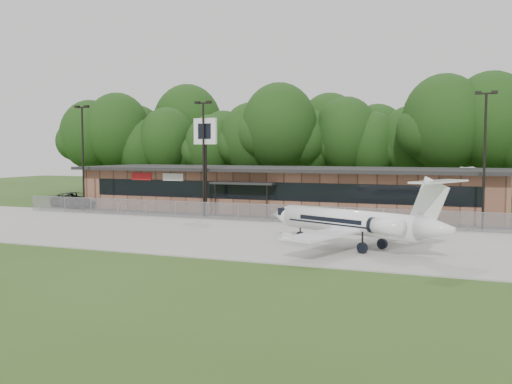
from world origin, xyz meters
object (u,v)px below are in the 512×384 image
at_px(terminal, 284,189).
at_px(suv, 75,200).
at_px(pole_sign, 205,142).
at_px(business_jet, 356,224).

height_order(terminal, suv, terminal).
distance_m(terminal, pole_sign, 9.80).
height_order(business_jet, suv, business_jet).
bearing_deg(suv, business_jet, -96.28).
relative_size(terminal, suv, 7.15).
relative_size(business_jet, pole_sign, 1.47).
bearing_deg(terminal, suv, -167.25).
bearing_deg(pole_sign, business_jet, -29.70).
bearing_deg(suv, pole_sign, -80.49).
distance_m(terminal, business_jet, 22.07).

